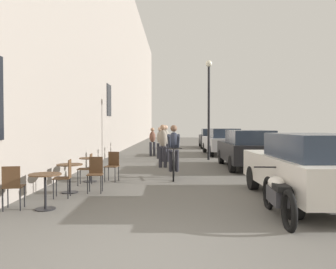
# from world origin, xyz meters

# --- Properties ---
(ground_plane) EXTENTS (88.00, 88.00, 0.00)m
(ground_plane) POSITION_xyz_m (0.00, 0.00, 0.00)
(ground_plane) COLOR #5B5954
(building_facade_left) EXTENTS (0.54, 68.00, 12.97)m
(building_facade_left) POSITION_xyz_m (-3.45, 14.00, 6.48)
(building_facade_left) COLOR gray
(building_facade_left) RESTS_ON ground_plane
(cafe_table_near) EXTENTS (0.64, 0.64, 0.72)m
(cafe_table_near) POSITION_xyz_m (-2.25, 2.39, 0.52)
(cafe_table_near) COLOR black
(cafe_table_near) RESTS_ON ground_plane
(cafe_chair_near_toward_street) EXTENTS (0.44, 0.44, 0.89)m
(cafe_chair_near_toward_street) POSITION_xyz_m (-2.87, 2.31, 0.52)
(cafe_chair_near_toward_street) COLOR black
(cafe_chair_near_toward_street) RESTS_ON ground_plane
(cafe_table_mid) EXTENTS (0.64, 0.64, 0.72)m
(cafe_table_mid) POSITION_xyz_m (-2.28, 4.07, 0.52)
(cafe_table_mid) COLOR black
(cafe_table_mid) RESTS_ON ground_plane
(cafe_chair_mid_toward_street) EXTENTS (0.41, 0.41, 0.89)m
(cafe_chair_mid_toward_street) POSITION_xyz_m (-1.65, 4.15, 0.52)
(cafe_chair_mid_toward_street) COLOR black
(cafe_chair_mid_toward_street) RESTS_ON ground_plane
(cafe_chair_mid_toward_wall) EXTENTS (0.43, 0.43, 0.89)m
(cafe_chair_mid_toward_wall) POSITION_xyz_m (-2.21, 3.50, 0.52)
(cafe_chair_mid_toward_wall) COLOR black
(cafe_chair_mid_toward_wall) RESTS_ON ground_plane
(cafe_table_far) EXTENTS (0.64, 0.64, 0.72)m
(cafe_table_far) POSITION_xyz_m (-2.20, 5.75, 0.52)
(cafe_table_far) COLOR black
(cafe_table_far) RESTS_ON ground_plane
(cafe_chair_far_toward_street) EXTENTS (0.41, 0.41, 0.89)m
(cafe_chair_far_toward_street) POSITION_xyz_m (-2.12, 5.16, 0.52)
(cafe_chair_far_toward_street) COLOR black
(cafe_chair_far_toward_street) RESTS_ON ground_plane
(cafe_chair_far_toward_wall) EXTENTS (0.44, 0.44, 0.89)m
(cafe_chair_far_toward_wall) POSITION_xyz_m (-1.53, 5.83, 0.52)
(cafe_chair_far_toward_wall) COLOR black
(cafe_chair_far_toward_wall) RESTS_ON ground_plane
(cyclist_on_bicycle) EXTENTS (0.52, 1.76, 1.74)m
(cyclist_on_bicycle) POSITION_xyz_m (0.33, 6.49, 0.81)
(cyclist_on_bicycle) COLOR black
(cyclist_on_bicycle) RESTS_ON ground_plane
(pedestrian_near) EXTENTS (0.35, 0.25, 1.73)m
(pedestrian_near) POSITION_xyz_m (-0.11, 9.20, 0.98)
(pedestrian_near) COLOR #26262D
(pedestrian_near) RESTS_ON ground_plane
(pedestrian_mid) EXTENTS (0.36, 0.27, 1.72)m
(pedestrian_mid) POSITION_xyz_m (-0.05, 11.30, 0.97)
(pedestrian_mid) COLOR #26262D
(pedestrian_mid) RESTS_ON ground_plane
(pedestrian_far) EXTENTS (0.38, 0.30, 1.62)m
(pedestrian_far) POSITION_xyz_m (-0.38, 12.77, 0.91)
(pedestrian_far) COLOR #26262D
(pedestrian_far) RESTS_ON ground_plane
(pedestrian_furthest) EXTENTS (0.37, 0.28, 1.59)m
(pedestrian_furthest) POSITION_xyz_m (-0.87, 14.36, 0.89)
(pedestrian_furthest) COLOR #26262D
(pedestrian_furthest) RESTS_ON ground_plane
(street_lamp) EXTENTS (0.32, 0.32, 4.90)m
(street_lamp) POSITION_xyz_m (2.06, 12.24, 3.11)
(street_lamp) COLOR black
(street_lamp) RESTS_ON ground_plane
(parked_car_nearest) EXTENTS (1.89, 4.31, 1.52)m
(parked_car_nearest) POSITION_xyz_m (3.27, 3.06, 0.79)
(parked_car_nearest) COLOR beige
(parked_car_nearest) RESTS_ON ground_plane
(parked_car_second) EXTENTS (1.81, 4.26, 1.52)m
(parked_car_second) POSITION_xyz_m (3.24, 9.04, 0.79)
(parked_car_second) COLOR black
(parked_car_second) RESTS_ON ground_plane
(parked_car_third) EXTENTS (1.94, 4.36, 1.53)m
(parked_car_third) POSITION_xyz_m (3.13, 15.18, 0.79)
(parked_car_third) COLOR #B7B7BC
(parked_car_third) RESTS_ON ground_plane
(parked_car_fourth) EXTENTS (1.84, 4.16, 1.46)m
(parked_car_fourth) POSITION_xyz_m (3.20, 21.42, 0.76)
(parked_car_fourth) COLOR black
(parked_car_fourth) RESTS_ON ground_plane
(parked_motorcycle) EXTENTS (0.62, 2.15, 0.92)m
(parked_motorcycle) POSITION_xyz_m (2.24, 1.86, 0.40)
(parked_motorcycle) COLOR black
(parked_motorcycle) RESTS_ON ground_plane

